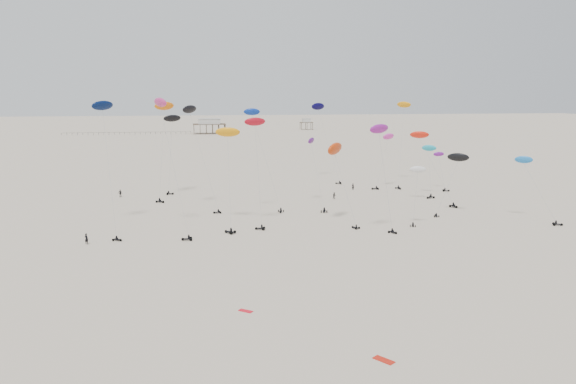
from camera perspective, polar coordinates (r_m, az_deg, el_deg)
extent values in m
plane|color=beige|center=(222.15, -4.56, 3.21)|extent=(900.00, 900.00, 0.00)
cube|color=brown|center=(370.53, -7.99, 6.84)|extent=(21.00, 13.00, 0.30)
cube|color=silver|center=(370.44, -8.00, 7.11)|extent=(14.00, 8.40, 3.20)
cube|color=#B2B2AD|center=(370.35, -8.01, 7.38)|extent=(15.00, 9.00, 0.30)
cube|color=brown|center=(407.85, 1.87, 7.08)|extent=(9.00, 7.00, 0.30)
cube|color=silver|center=(407.78, 1.88, 7.27)|extent=(5.60, 4.20, 2.40)
cube|color=#B2B2AD|center=(407.71, 1.88, 7.46)|extent=(6.00, 4.50, 0.30)
cube|color=black|center=(373.44, -16.02, 5.85)|extent=(80.00, 0.10, 0.10)
cylinder|color=gray|center=(164.68, 11.45, 4.65)|extent=(0.03, 0.03, 26.36)
ellipsoid|color=orange|center=(171.73, 11.70, 8.69)|extent=(4.38, 4.28, 2.19)
cylinder|color=gray|center=(114.68, 12.81, -0.60)|extent=(0.03, 0.03, 10.21)
ellipsoid|color=white|center=(114.46, 13.05, 2.23)|extent=(3.46, 1.83, 1.60)
cylinder|color=gray|center=(110.32, -3.09, 1.69)|extent=(0.03, 0.03, 19.94)
ellipsoid|color=red|center=(111.87, -3.39, 7.15)|extent=(4.47, 2.45, 2.13)
cylinder|color=gray|center=(124.67, -2.21, 3.03)|extent=(0.03, 0.03, 21.93)
ellipsoid|color=#0C2E9C|center=(125.08, -3.70, 8.14)|extent=(3.65, 1.48, 1.77)
cylinder|color=gray|center=(142.59, -12.65, 3.82)|extent=(0.03, 0.03, 23.14)
ellipsoid|color=orange|center=(146.17, -12.47, 8.54)|extent=(5.52, 4.00, 2.56)
cylinder|color=gray|center=(130.61, 3.01, 1.77)|extent=(0.03, 0.03, 18.60)
ellipsoid|color=#5A167A|center=(135.90, 2.37, 5.24)|extent=(2.97, 3.75, 1.76)
cylinder|color=gray|center=(111.26, -17.67, 2.07)|extent=(0.03, 0.03, 26.86)
ellipsoid|color=#051440|center=(117.73, -18.34, 8.34)|extent=(4.97, 4.88, 2.43)
cylinder|color=gray|center=(159.51, 15.39, 1.95)|extent=(0.03, 0.03, 9.98)
ellipsoid|color=purple|center=(161.43, 15.07, 3.75)|extent=(3.12, 1.36, 1.53)
cylinder|color=gray|center=(110.34, -6.03, 1.06)|extent=(0.03, 0.03, 19.53)
ellipsoid|color=#FF9F0D|center=(114.20, -6.15, 6.07)|extent=(5.30, 3.08, 2.49)
cylinder|color=gray|center=(127.85, -8.60, 3.14)|extent=(0.03, 0.03, 23.57)
ellipsoid|color=black|center=(131.38, -9.97, 8.28)|extent=(4.40, 4.76, 2.30)
cylinder|color=gray|center=(106.83, -11.54, 2.26)|extent=(0.03, 0.03, 26.11)
ellipsoid|color=#CB2F7F|center=(111.70, -12.85, 8.88)|extent=(3.69, 4.47, 2.12)
cylinder|color=gray|center=(126.64, 24.22, 0.03)|extent=(0.03, 0.03, 14.09)
ellipsoid|color=blue|center=(128.26, 22.83, 3.05)|extent=(3.73, 2.99, 1.76)
cylinder|color=gray|center=(148.64, 14.19, 1.93)|extent=(0.03, 0.03, 12.50)
ellipsoid|color=#1AA5C4|center=(151.13, 14.13, 4.36)|extent=(3.86, 3.04, 1.82)
cylinder|color=gray|center=(158.31, 9.53, 2.94)|extent=(0.03, 0.03, 14.12)
ellipsoid|color=#F038BE|center=(160.19, 10.16, 5.58)|extent=(4.75, 3.82, 2.21)
cylinder|color=gray|center=(150.05, -11.82, 3.52)|extent=(0.03, 0.03, 18.42)
ellipsoid|color=black|center=(150.44, -11.69, 7.35)|extent=(5.19, 3.80, 2.35)
cylinder|color=gray|center=(112.90, 5.81, 0.29)|extent=(0.03, 0.03, 15.53)
ellipsoid|color=red|center=(115.09, 4.78, 4.41)|extent=(5.46, 6.16, 2.99)
cylinder|color=gray|center=(126.85, 15.87, 0.47)|extent=(0.03, 0.03, 13.00)
ellipsoid|color=black|center=(128.86, 16.90, 3.40)|extent=(4.97, 4.22, 2.35)
cylinder|color=gray|center=(169.67, 4.10, 4.83)|extent=(0.03, 0.03, 25.01)
ellipsoid|color=#080438|center=(175.32, 3.06, 8.68)|extent=(5.18, 3.73, 2.39)
cylinder|color=gray|center=(107.06, 9.93, 1.00)|extent=(0.03, 0.03, 18.56)
ellipsoid|color=#941B94|center=(106.17, 9.24, 6.36)|extent=(4.91, 3.71, 2.27)
cylinder|color=gray|center=(137.46, 14.84, 2.12)|extent=(0.03, 0.03, 17.83)
ellipsoid|color=red|center=(139.14, 13.21, 5.69)|extent=(4.98, 3.55, 2.25)
imported|color=black|center=(105.63, -19.76, -5.02)|extent=(1.02, 0.92, 2.31)
imported|color=black|center=(141.82, 4.72, -0.69)|extent=(0.96, 0.58, 1.93)
imported|color=black|center=(150.01, -16.66, -0.49)|extent=(1.49, 1.08, 2.27)
imported|color=black|center=(155.21, 6.60, 0.21)|extent=(0.96, 0.94, 2.19)
cube|color=red|center=(59.33, 9.70, -16.51)|extent=(2.03, 2.30, 0.08)
cube|color=red|center=(70.43, -4.32, -11.98)|extent=(1.85, 1.65, 0.07)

